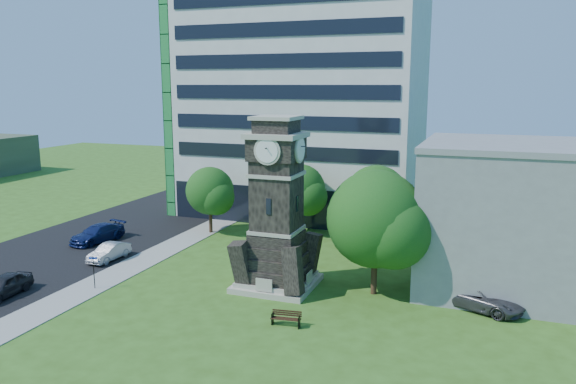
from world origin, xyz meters
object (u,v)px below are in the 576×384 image
at_px(clock_tower, 277,215).
at_px(park_bench, 286,318).
at_px(car_street_mid, 109,252).
at_px(car_street_north, 97,234).
at_px(car_east_lot, 481,297).
at_px(car_street_south, 3,286).
at_px(street_sign, 94,268).

xyz_separation_m(clock_tower, park_bench, (2.99, -6.12, -4.78)).
distance_m(car_street_mid, car_street_north, 6.12).
relative_size(car_street_mid, car_east_lot, 0.75).
xyz_separation_m(car_east_lot, park_bench, (-10.93, -6.81, -0.28)).
relative_size(car_street_north, park_bench, 3.01).
bearing_deg(car_street_south, car_street_mid, 74.60).
relative_size(clock_tower, park_bench, 6.74).
relative_size(clock_tower, car_street_north, 2.24).
xyz_separation_m(car_street_south, street_sign, (4.93, 3.32, 0.76)).
bearing_deg(car_street_north, street_sign, -41.94).
bearing_deg(car_street_south, clock_tower, 20.92).
height_order(car_street_mid, car_east_lot, car_east_lot).
xyz_separation_m(car_street_south, car_street_mid, (1.62, 9.23, -0.07)).
bearing_deg(car_east_lot, park_bench, 142.93).
distance_m(car_street_mid, car_east_lot, 29.22).
bearing_deg(car_east_lot, car_street_mid, 110.69).
bearing_deg(clock_tower, park_bench, -63.97).
distance_m(clock_tower, street_sign, 13.55).
bearing_deg(car_street_mid, car_east_lot, 1.34).
bearing_deg(clock_tower, car_street_north, 165.83).
height_order(clock_tower, car_street_mid, clock_tower).
height_order(clock_tower, car_street_south, clock_tower).
relative_size(car_street_mid, street_sign, 1.71).
distance_m(car_street_north, street_sign, 12.75).
height_order(car_street_south, car_street_north, car_street_north).
bearing_deg(park_bench, street_sign, 168.40).
bearing_deg(park_bench, clock_tower, 108.51).
relative_size(car_street_north, street_sign, 2.26).
distance_m(car_east_lot, street_sign, 26.55).
xyz_separation_m(clock_tower, car_street_mid, (-15.30, 0.85, -4.60)).
xyz_separation_m(car_street_south, park_bench, (19.91, 2.25, -0.26)).
bearing_deg(car_street_mid, car_street_north, 139.00).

